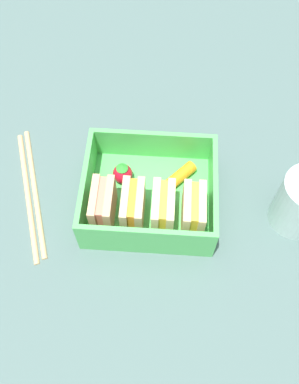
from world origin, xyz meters
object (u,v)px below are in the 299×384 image
Objects in this scene: carrot_stick_far_left at (179,177)px; sandwich_center_right at (103,205)px; strawberry_far_left at (123,173)px; chopstick_pair at (31,190)px; sandwich_center_left at (163,209)px; sandwich_left at (193,210)px; sandwich_center at (133,207)px.

sandwich_center_right is at bearing 31.97° from carrot_stick_far_left.
carrot_stick_far_left is at bearing -178.06° from strawberry_far_left.
sandwich_center_left is at bearing 169.06° from chopstick_pair.
sandwich_left is 1.75× the size of strawberry_far_left.
carrot_stick_far_left is at bearing -133.84° from sandwich_center.
strawberry_far_left reaches higher than chopstick_pair.
sandwich_center and sandwich_center_right have the same top height.
sandwich_center_left is 1.00× the size of sandwich_center.
sandwich_left is at bearing 149.31° from strawberry_far_left.
sandwich_left is at bearing 107.93° from carrot_stick_far_left.
chopstick_pair is (13.79, -3.36, -3.40)cm from sandwich_center.
strawberry_far_left is (5.42, -5.35, -1.16)cm from sandwich_center_left.
sandwich_center_right is (7.18, 0.00, 0.00)cm from sandwich_center_left.
sandwich_center_right is (3.59, 0.00, 0.00)cm from sandwich_center.
carrot_stick_far_left is (1.81, -5.59, -1.76)cm from sandwich_left.
sandwich_left is 1.09× the size of carrot_stick_far_left.
strawberry_far_left is at bearing -71.10° from sandwich_center.
sandwich_center_right reaches higher than strawberry_far_left.
strawberry_far_left reaches higher than carrot_stick_far_left.
sandwich_left is 21.51cm from chopstick_pair.
sandwich_center is (7.18, 0.00, 0.00)cm from sandwich_left.
strawberry_far_left is 0.16× the size of chopstick_pair.
sandwich_center is 7.95cm from carrot_stick_far_left.
chopstick_pair is (17.38, -3.36, -3.40)cm from sandwich_center_left.
strawberry_far_left is at bearing -108.20° from sandwich_center_right.
sandwich_center is 14.59cm from chopstick_pair.
sandwich_left is 7.18cm from sandwich_center.
carrot_stick_far_left is (-5.37, -5.59, -1.76)cm from sandwich_center.
chopstick_pair is (19.16, 2.23, -1.64)cm from carrot_stick_far_left.
strawberry_far_left is at bearing -170.55° from chopstick_pair.
sandwich_left reaches higher than chopstick_pair.
carrot_stick_far_left is at bearing -173.35° from chopstick_pair.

